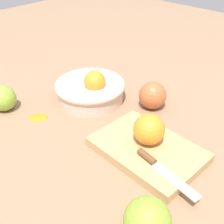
{
  "coord_description": "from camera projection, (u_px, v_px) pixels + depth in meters",
  "views": [
    {
      "loc": [
        0.4,
        -0.4,
        0.44
      ],
      "look_at": [
        0.0,
        0.03,
        0.04
      ],
      "focal_mm": 46.26,
      "sensor_mm": 36.0,
      "label": 1
    }
  ],
  "objects": [
    {
      "name": "orange_on_board",
      "position": [
        149.0,
        129.0,
        0.62
      ],
      "size": [
        0.07,
        0.07,
        0.07
      ],
      "primitive_type": "sphere",
      "color": "orange",
      "rests_on": "cutting_board"
    },
    {
      "name": "knife",
      "position": [
        158.0,
        166.0,
        0.57
      ],
      "size": [
        0.16,
        0.04,
        0.01
      ],
      "color": "silver",
      "rests_on": "cutting_board"
    },
    {
      "name": "bowl",
      "position": [
        91.0,
        89.0,
        0.81
      ],
      "size": [
        0.2,
        0.2,
        0.09
      ],
      "color": "beige",
      "rests_on": "ground_plane"
    },
    {
      "name": "apple_front_right",
      "position": [
        147.0,
        221.0,
        0.45
      ],
      "size": [
        0.08,
        0.08,
        0.08
      ],
      "primitive_type": "sphere",
      "color": "#8EB738",
      "rests_on": "ground_plane"
    },
    {
      "name": "apple_back_center",
      "position": [
        153.0,
        95.0,
        0.78
      ],
      "size": [
        0.07,
        0.07,
        0.07
      ],
      "primitive_type": "sphere",
      "color": "#CC6638",
      "rests_on": "ground_plane"
    },
    {
      "name": "citrus_peel",
      "position": [
        38.0,
        116.0,
        0.75
      ],
      "size": [
        0.06,
        0.06,
        0.01
      ],
      "primitive_type": "ellipsoid",
      "rotation": [
        0.0,
        0.0,
        3.89
      ],
      "color": "orange",
      "rests_on": "ground_plane"
    },
    {
      "name": "ground_plane",
      "position": [
        103.0,
        130.0,
        0.71
      ],
      "size": [
        2.4,
        2.4,
        0.0
      ],
      "primitive_type": "plane",
      "color": "#997556"
    },
    {
      "name": "cutting_board",
      "position": [
        147.0,
        150.0,
        0.63
      ],
      "size": [
        0.24,
        0.17,
        0.02
      ],
      "primitive_type": "cube",
      "rotation": [
        0.0,
        0.0,
        -0.06
      ],
      "color": "tan",
      "rests_on": "ground_plane"
    },
    {
      "name": "apple_front_left",
      "position": [
        3.0,
        98.0,
        0.77
      ],
      "size": [
        0.07,
        0.07,
        0.07
      ],
      "primitive_type": "sphere",
      "color": "#8EB738",
      "rests_on": "ground_plane"
    }
  ]
}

